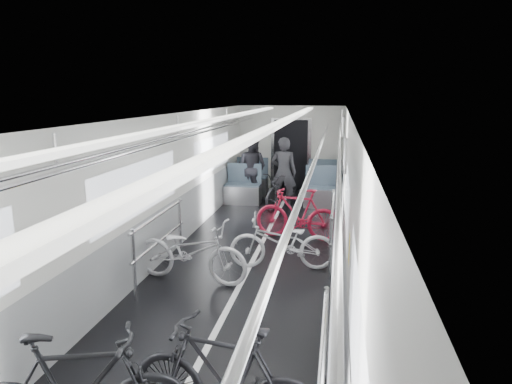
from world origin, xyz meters
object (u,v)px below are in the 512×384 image
bike_left_far (191,251)px  person_seated (252,168)px  bike_aisle (282,189)px  bike_right_far (298,214)px  person_standing (284,172)px  bike_right_near (226,380)px  bike_right_mid (282,242)px

bike_left_far → person_seated: bearing=9.1°
bike_left_far → bike_aisle: size_ratio=1.06×
bike_aisle → person_seated: person_seated is taller
bike_left_far → person_seated: 5.37m
bike_right_far → person_standing: size_ratio=0.96×
bike_aisle → person_standing: (0.03, 0.00, 0.42)m
bike_left_far → bike_aisle: bearing=-1.2°
bike_right_near → bike_right_mid: (0.00, 3.68, -0.06)m
bike_right_near → person_standing: bearing=-167.7°
bike_right_near → bike_right_far: bearing=-172.4°
bike_right_far → person_seated: person_seated is taller
bike_left_far → bike_right_mid: 1.46m
person_standing → bike_right_far: bearing=104.7°
bike_right_far → person_standing: 2.54m
bike_right_near → bike_aisle: bearing=-167.5°
bike_right_near → bike_right_mid: bearing=-171.3°
bike_right_far → bike_right_mid: bearing=4.1°
bike_right_near → bike_aisle: size_ratio=0.99×
bike_left_far → bike_right_near: bearing=-148.8°
person_standing → person_seated: 1.09m
bike_aisle → person_standing: 0.42m
bike_left_far → bike_right_near: size_ratio=1.06×
bike_left_far → person_standing: (0.80, 4.74, 0.39)m
bike_aisle → person_seated: 1.14m
bike_left_far → person_seated: size_ratio=1.04×
bike_right_near → person_standing: (-0.47, 7.70, 0.36)m
bike_right_near → person_seated: size_ratio=0.98×
bike_right_mid → bike_aisle: bike_aisle is taller
bike_left_far → person_seated: (-0.10, 5.36, 0.38)m
bike_right_near → bike_right_far: size_ratio=1.01×
bike_aisle → bike_right_mid: bearing=-64.8°
bike_left_far → person_standing: size_ratio=1.03×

